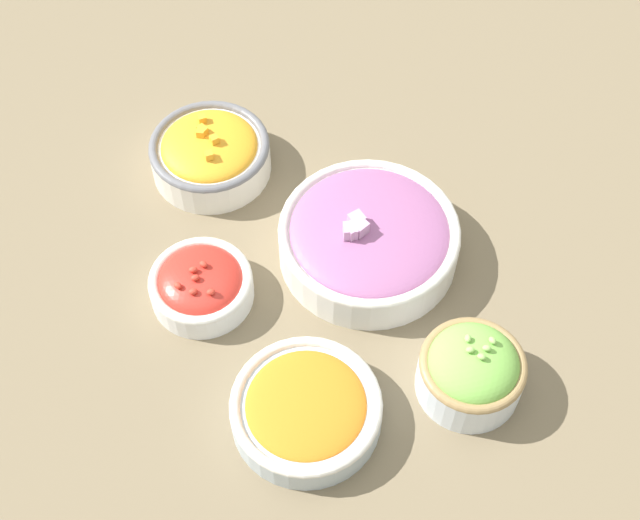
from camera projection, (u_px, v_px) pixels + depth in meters
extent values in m
plane|color=#75664C|center=(320.00, 274.00, 1.08)|extent=(3.00, 3.00, 0.00)
cylinder|color=silver|center=(368.00, 243.00, 1.07)|extent=(0.22, 0.22, 0.05)
torus|color=silver|center=(369.00, 231.00, 1.05)|extent=(0.22, 0.22, 0.01)
ellipsoid|color=#9E5B8E|center=(369.00, 231.00, 1.05)|extent=(0.19, 0.19, 0.03)
cube|color=#C699C1|center=(353.00, 232.00, 1.03)|extent=(0.02, 0.02, 0.02)
cube|color=#C699C1|center=(357.00, 220.00, 1.04)|extent=(0.02, 0.02, 0.02)
cube|color=#C699C1|center=(350.00, 229.00, 1.03)|extent=(0.02, 0.02, 0.02)
cube|color=#C699C1|center=(358.00, 224.00, 1.03)|extent=(0.02, 0.02, 0.02)
cylinder|color=#B2C1CC|center=(306.00, 411.00, 0.96)|extent=(0.16, 0.16, 0.03)
torus|color=silver|center=(306.00, 405.00, 0.94)|extent=(0.16, 0.16, 0.01)
ellipsoid|color=orange|center=(306.00, 405.00, 0.94)|extent=(0.13, 0.13, 0.02)
cylinder|color=silver|center=(211.00, 157.00, 1.15)|extent=(0.16, 0.16, 0.04)
torus|color=slate|center=(209.00, 146.00, 1.14)|extent=(0.16, 0.16, 0.01)
ellipsoid|color=orange|center=(209.00, 146.00, 1.14)|extent=(0.12, 0.12, 0.03)
cube|color=#F4A828|center=(203.00, 131.00, 1.12)|extent=(0.01, 0.01, 0.01)
cube|color=#F4A828|center=(201.00, 133.00, 1.12)|extent=(0.01, 0.01, 0.01)
cube|color=#F4A828|center=(209.00, 155.00, 1.10)|extent=(0.01, 0.01, 0.01)
cube|color=#F4A828|center=(202.00, 129.00, 1.12)|extent=(0.01, 0.01, 0.01)
cube|color=#F4A828|center=(202.00, 119.00, 1.14)|extent=(0.01, 0.01, 0.01)
cube|color=#F4A828|center=(214.00, 139.00, 1.12)|extent=(0.01, 0.01, 0.01)
cylinder|color=white|center=(202.00, 288.00, 1.05)|extent=(0.12, 0.12, 0.03)
torus|color=silver|center=(200.00, 280.00, 1.03)|extent=(0.12, 0.12, 0.01)
ellipsoid|color=red|center=(200.00, 280.00, 1.03)|extent=(0.10, 0.10, 0.03)
ellipsoid|color=red|center=(203.00, 264.00, 1.02)|extent=(0.01, 0.01, 0.01)
ellipsoid|color=red|center=(178.00, 285.00, 1.01)|extent=(0.01, 0.01, 0.01)
ellipsoid|color=red|center=(193.00, 270.00, 1.02)|extent=(0.01, 0.01, 0.01)
ellipsoid|color=red|center=(195.00, 278.00, 1.01)|extent=(0.01, 0.01, 0.01)
ellipsoid|color=red|center=(194.00, 294.00, 1.00)|extent=(0.01, 0.01, 0.01)
ellipsoid|color=red|center=(211.00, 292.00, 1.00)|extent=(0.01, 0.01, 0.01)
cylinder|color=silver|center=(470.00, 375.00, 0.97)|extent=(0.12, 0.12, 0.05)
torus|color=#997A4C|center=(473.00, 365.00, 0.95)|extent=(0.12, 0.12, 0.01)
ellipsoid|color=#7ABC4C|center=(473.00, 365.00, 0.95)|extent=(0.10, 0.10, 0.05)
ellipsoid|color=#99D166|center=(482.00, 357.00, 0.92)|extent=(0.01, 0.01, 0.01)
ellipsoid|color=#99D166|center=(468.00, 338.00, 0.94)|extent=(0.01, 0.01, 0.01)
ellipsoid|color=#99D166|center=(493.00, 341.00, 0.94)|extent=(0.01, 0.01, 0.01)
ellipsoid|color=#99D166|center=(470.00, 350.00, 0.93)|extent=(0.01, 0.01, 0.01)
ellipsoid|color=#99D166|center=(487.00, 348.00, 0.93)|extent=(0.01, 0.01, 0.01)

